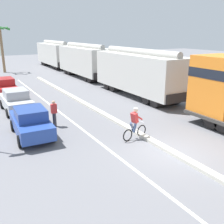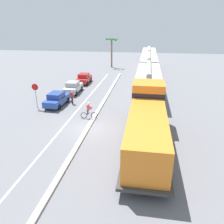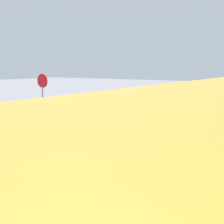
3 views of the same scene
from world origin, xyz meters
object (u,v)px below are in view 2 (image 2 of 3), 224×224
parked_car_blue (57,99)px  hopper_car_trailing (149,57)px  hopper_car_lead (148,82)px  parked_car_silver (73,87)px  stop_sign (35,91)px  parked_car_red (84,78)px  pedestrian_by_cars (72,97)px  palm_tree_near (112,45)px  hopper_car_middle (148,66)px  locomotive (147,123)px  cyclist (89,111)px

parked_car_blue → hopper_car_trailing: bearing=69.3°
hopper_car_lead → hopper_car_trailing: (0.00, 23.20, 0.00)m
hopper_car_lead → parked_car_silver: 10.46m
stop_sign → parked_car_silver: bearing=71.4°
hopper_car_trailing → parked_car_silver: size_ratio=2.52×
parked_car_blue → parked_car_red: (0.24, 10.81, 0.00)m
pedestrian_by_cars → parked_car_blue: bearing=-151.8°
hopper_car_trailing → palm_tree_near: 8.89m
parked_car_blue → stop_sign: (-1.97, -1.16, 1.21)m
parked_car_silver → palm_tree_near: 21.00m
hopper_car_middle → pedestrian_by_cars: (-9.00, -15.61, -1.23)m
stop_sign → palm_tree_near: 27.48m
hopper_car_trailing → hopper_car_lead: bearing=-90.0°
hopper_car_trailing → parked_car_red: 20.15m
parked_car_silver → hopper_car_middle: bearing=47.0°
parked_car_blue → locomotive: bearing=-34.6°
hopper_car_lead → pedestrian_by_cars: bearing=-156.0°
hopper_car_middle → cyclist: size_ratio=6.18×
parked_car_silver → cyclist: bearing=-62.1°
hopper_car_lead → parked_car_blue: (-10.58, -4.86, -1.26)m
hopper_car_lead → palm_tree_near: size_ratio=1.65×
hopper_car_trailing → locomotive: bearing=-90.0°
parked_car_silver → parked_car_red: (0.03, 5.49, 0.00)m
hopper_car_lead → parked_car_blue: bearing=-155.3°
hopper_car_trailing → parked_car_red: bearing=-121.0°
hopper_car_lead → parked_car_red: (-10.34, 5.96, -1.26)m
parked_car_blue → palm_tree_near: (2.42, 25.83, 3.98)m
palm_tree_near → hopper_car_trailing: bearing=15.3°
hopper_car_trailing → stop_sign: hopper_car_trailing is taller
parked_car_silver → parked_car_red: size_ratio=1.00×
pedestrian_by_cars → hopper_car_trailing: bearing=71.7°
locomotive → palm_tree_near: (-8.16, 33.13, 3.00)m
hopper_car_lead → stop_sign: hopper_car_lead is taller
cyclist → stop_sign: stop_sign is taller
locomotive → cyclist: bearing=144.9°
hopper_car_middle → hopper_car_trailing: same height
hopper_car_lead → cyclist: size_ratio=6.18×
palm_tree_near → pedestrian_by_cars: bearing=-91.9°
hopper_car_trailing → parked_car_blue: bearing=-110.7°
hopper_car_lead → stop_sign: bearing=-154.4°
hopper_car_middle → palm_tree_near: palm_tree_near is taller
hopper_car_middle → cyclist: hopper_car_middle is taller
hopper_car_trailing → parked_car_red: size_ratio=2.51×
hopper_car_lead → parked_car_blue: hopper_car_lead is taller
palm_tree_near → locomotive: bearing=-76.2°
locomotive → parked_car_blue: locomotive is taller
pedestrian_by_cars → parked_car_red: bearing=97.7°
parked_car_red → stop_sign: size_ratio=1.47×
hopper_car_lead → pedestrian_by_cars: 9.93m
parked_car_blue → palm_tree_near: 26.24m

